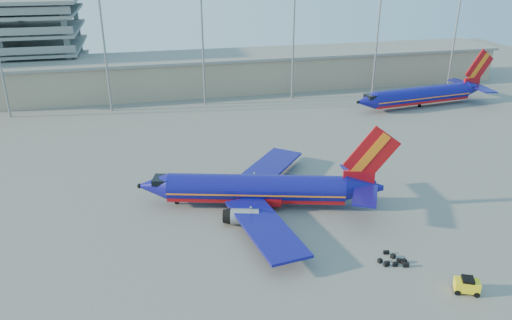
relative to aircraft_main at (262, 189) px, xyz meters
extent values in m
plane|color=slate|center=(4.10, 2.84, -2.46)|extent=(220.00, 220.00, 0.00)
cube|color=gray|center=(14.10, 60.84, 1.54)|extent=(120.00, 15.00, 8.00)
cube|color=slate|center=(14.10, 60.84, 5.74)|extent=(122.00, 16.00, 0.60)
cylinder|color=gray|center=(-20.90, 48.84, 11.54)|extent=(0.44, 0.44, 28.00)
cylinder|color=gray|center=(-0.90, 48.84, 11.54)|extent=(0.44, 0.44, 28.00)
cylinder|color=gray|center=(19.10, 48.84, 11.54)|extent=(0.44, 0.44, 28.00)
cylinder|color=gray|center=(39.10, 48.84, 11.54)|extent=(0.44, 0.44, 28.00)
cylinder|color=gray|center=(59.10, 48.84, 11.54)|extent=(0.44, 0.44, 28.00)
cylinder|color=navy|center=(-0.79, 0.22, 0.16)|extent=(23.34, 9.65, 3.58)
cube|color=#AC0D13|center=(-0.79, 0.22, -0.76)|extent=(23.16, 8.99, 1.26)
cube|color=orange|center=(-0.79, 0.22, -0.09)|extent=(23.35, 9.68, 0.21)
cone|color=navy|center=(-13.94, 3.86, 0.16)|extent=(4.87, 4.54, 3.58)
cube|color=black|center=(-12.72, 3.52, 1.07)|extent=(2.91, 3.04, 0.77)
cone|color=navy|center=(12.83, -3.55, 0.49)|extent=(5.81, 4.79, 3.58)
cube|color=#AC0D13|center=(12.09, -3.35, 1.80)|extent=(4.06, 1.60, 2.13)
cube|color=#AC0D13|center=(13.39, -3.71, 5.19)|extent=(6.93, 2.19, 7.72)
cube|color=orange|center=(13.21, -3.66, 5.19)|extent=(4.66, 1.65, 6.06)
cube|color=navy|center=(13.34, -0.28, 1.03)|extent=(3.27, 6.36, 0.21)
cube|color=navy|center=(11.58, -6.62, 1.03)|extent=(5.43, 6.83, 0.21)
cube|color=navy|center=(2.89, 8.04, -0.72)|extent=(13.27, 14.66, 0.34)
cube|color=navy|center=(-1.66, -8.38, -0.72)|extent=(7.01, 15.55, 0.34)
cube|color=#AC0D13|center=(-0.32, 0.09, -1.15)|extent=(6.60, 5.19, 0.97)
cylinder|color=gray|center=(-0.56, 5.38, -1.34)|extent=(3.90, 2.89, 2.03)
cylinder|color=gray|center=(-3.25, -4.32, -1.34)|extent=(3.90, 2.89, 2.03)
cylinder|color=gray|center=(-11.04, 3.06, -1.93)|extent=(0.29, 0.29, 1.06)
cylinder|color=black|center=(-11.04, 3.06, -2.15)|extent=(0.66, 0.40, 0.62)
cylinder|color=black|center=(1.29, 2.26, -2.05)|extent=(0.93, 0.73, 0.81)
cylinder|color=black|center=(-0.06, -2.59, -2.05)|extent=(0.93, 0.73, 0.81)
cylinder|color=navy|center=(44.29, 36.26, 0.17)|extent=(23.64, 6.52, 3.60)
cube|color=#AC0D13|center=(44.29, 36.26, -0.75)|extent=(23.55, 5.84, 1.27)
cube|color=orange|center=(44.29, 36.26, -0.07)|extent=(23.65, 6.56, 0.21)
cone|color=navy|center=(30.67, 34.53, 0.17)|extent=(4.51, 4.09, 3.60)
cube|color=black|center=(31.93, 34.69, 1.10)|extent=(2.64, 2.81, 0.78)
cone|color=navy|center=(58.40, 38.05, 0.51)|extent=(5.48, 4.21, 3.60)
cube|color=#AC0D13|center=(57.63, 37.95, 1.83)|extent=(4.13, 1.05, 2.14)
cube|color=#AC0D13|center=(58.98, 38.12, 5.24)|extent=(7.13, 1.21, 7.77)
cube|color=orange|center=(58.79, 38.10, 5.24)|extent=(4.77, 1.00, 6.10)
cube|color=navy|center=(57.60, 41.29, 1.05)|extent=(4.81, 6.85, 0.21)
cube|color=navy|center=(58.43, 34.72, 1.05)|extent=(3.43, 6.45, 0.21)
cylinder|color=black|center=(44.29, 36.26, -2.02)|extent=(0.76, 0.76, 0.88)
cube|color=yellow|center=(15.47, -22.45, -1.62)|extent=(2.70, 2.21, 1.12)
cube|color=black|center=(15.47, -22.45, -0.94)|extent=(1.54, 1.59, 0.39)
cylinder|color=black|center=(14.91, -21.51, -2.17)|extent=(0.61, 0.43, 0.58)
cylinder|color=black|center=(14.39, -22.63, -2.17)|extent=(0.61, 0.43, 0.58)
cylinder|color=black|center=(16.54, -22.26, -2.17)|extent=(0.61, 0.43, 0.58)
cylinder|color=black|center=(16.03, -23.38, -2.17)|extent=(0.61, 0.43, 0.58)
cube|color=black|center=(9.84, -16.49, -2.20)|extent=(0.71, 0.49, 0.51)
cube|color=black|center=(11.80, -17.13, -2.19)|extent=(0.68, 0.52, 0.53)
cube|color=black|center=(11.45, -16.23, -2.21)|extent=(0.60, 0.49, 0.49)
cube|color=black|center=(9.44, -15.72, -2.24)|extent=(0.56, 0.52, 0.43)
cube|color=black|center=(10.73, -16.77, -2.20)|extent=(0.54, 0.36, 0.51)
cube|color=black|center=(11.92, -16.40, -2.24)|extent=(0.66, 0.50, 0.43)
cube|color=black|center=(10.88, -14.37, -2.26)|extent=(0.69, 0.42, 0.40)
cube|color=black|center=(11.25, -15.24, -2.25)|extent=(0.66, 0.63, 0.41)
camera|label=1|loc=(-14.29, -57.31, 29.19)|focal=35.00mm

